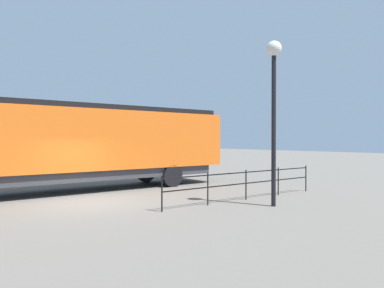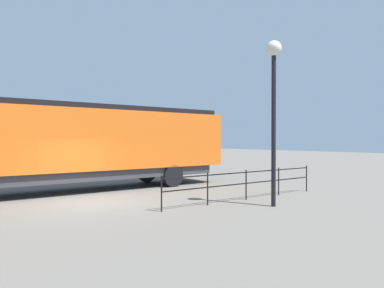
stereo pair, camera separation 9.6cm
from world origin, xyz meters
TOP-DOWN VIEW (x-y plane):
  - ground_plane at (0.00, 0.00)m, footprint 120.00×120.00m
  - locomotive at (-3.33, 0.02)m, footprint 2.90×17.23m
  - lamp_post at (4.53, 4.91)m, footprint 0.55×0.55m
  - platform_fence at (2.97, 5.13)m, footprint 0.05×7.85m

SIDE VIEW (x-z plane):
  - ground_plane at x=0.00m, z-range 0.00..0.00m
  - platform_fence at x=2.97m, z-range 0.17..1.35m
  - locomotive at x=-3.33m, z-range 0.26..4.21m
  - lamp_post at x=4.53m, z-range 1.34..7.18m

